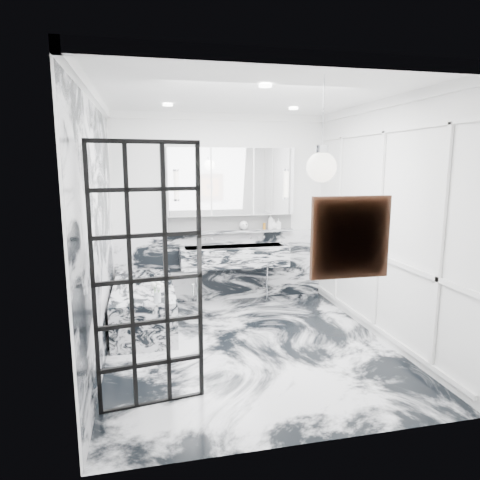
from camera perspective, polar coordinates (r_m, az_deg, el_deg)
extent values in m
plane|color=silver|center=(5.10, 1.17, -13.95)|extent=(3.60, 3.60, 0.00)
plane|color=white|center=(4.71, 1.30, 18.90)|extent=(3.60, 3.60, 0.00)
plane|color=white|center=(6.46, -2.55, 4.07)|extent=(3.60, 0.00, 3.60)
plane|color=white|center=(3.02, 9.32, -3.07)|extent=(3.60, 0.00, 3.60)
plane|color=white|center=(4.60, -18.51, 1.09)|extent=(0.00, 3.60, 3.60)
plane|color=white|center=(5.31, 18.25, 2.25)|extent=(0.00, 3.60, 3.60)
cube|color=silver|center=(6.58, -2.45, -3.55)|extent=(3.18, 0.05, 1.05)
cube|color=silver|center=(4.61, -18.28, 0.36)|extent=(0.02, 3.56, 2.68)
cube|color=white|center=(5.32, 18.01, 1.18)|extent=(0.03, 3.40, 2.30)
imported|color=#8C5919|center=(6.56, 4.09, 2.44)|extent=(0.11, 0.11, 0.23)
imported|color=#4C4C51|center=(6.61, 5.13, 2.17)|extent=(0.08, 0.08, 0.16)
imported|color=silver|center=(6.59, 4.51, 2.09)|extent=(0.15, 0.15, 0.15)
sphere|color=white|center=(6.46, 0.49, 1.98)|extent=(0.13, 0.13, 0.13)
cylinder|color=#8C5919|center=(6.55, 3.25, 1.85)|extent=(0.04, 0.04, 0.10)
cylinder|color=silver|center=(4.91, -10.96, -7.51)|extent=(0.08, 0.08, 0.12)
cube|color=orange|center=(3.15, 14.52, 0.34)|extent=(0.49, 0.05, 0.49)
sphere|color=white|center=(3.45, 10.82, 9.49)|extent=(0.24, 0.24, 0.24)
cube|color=silver|center=(6.35, -0.79, -2.15)|extent=(1.60, 0.45, 0.30)
cube|color=silver|center=(6.45, -1.09, 1.11)|extent=(1.90, 0.14, 0.04)
cube|color=white|center=(6.49, -1.20, 2.37)|extent=(1.90, 0.03, 0.23)
cube|color=white|center=(6.38, -1.12, 7.79)|extent=(1.90, 0.16, 1.00)
cylinder|color=white|center=(6.18, -8.48, 7.23)|extent=(0.07, 0.07, 0.40)
cylinder|color=white|center=(6.50, 6.21, 7.42)|extent=(0.07, 0.07, 0.40)
cube|color=silver|center=(5.72, -12.66, -8.55)|extent=(0.75, 1.65, 0.55)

